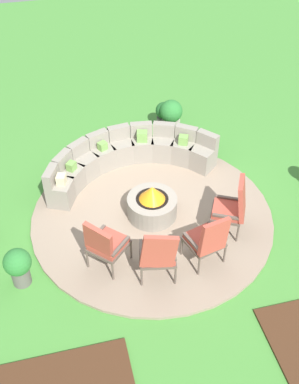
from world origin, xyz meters
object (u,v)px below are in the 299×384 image
lounge_chair_back_left (208,239)px  potted_plant_3 (164,114)px  curved_stone_bench (126,158)px  lounge_chair_front_left (105,243)px  fire_pit (152,204)px  lounge_chair_front_right (158,253)px  lounge_chair_back_right (233,206)px  potted_plant_0 (171,115)px  potted_plant_2 (18,266)px

lounge_chair_back_left → potted_plant_3: (0.40, 4.16, -0.25)m
curved_stone_bench → lounge_chair_front_left: (-0.85, -2.44, 0.24)m
fire_pit → lounge_chair_front_left: size_ratio=0.84×
fire_pit → lounge_chair_back_left: 1.48m
lounge_chair_front_left → lounge_chair_front_right: 0.88m
lounge_chair_front_right → lounge_chair_back_right: (1.53, 0.71, 0.02)m
fire_pit → lounge_chair_back_left: bearing=-65.5°
potted_plant_0 → lounge_chair_front_left: bearing=-120.5°
lounge_chair_front_right → lounge_chair_back_left: (0.86, 0.11, -0.02)m
curved_stone_bench → lounge_chair_back_left: lounge_chair_back_left is taller
curved_stone_bench → lounge_chair_front_right: lounge_chair_front_right is taller
curved_stone_bench → potted_plant_2: curved_stone_bench is taller
lounge_chair_front_left → potted_plant_3: size_ratio=1.68×
potted_plant_0 → lounge_chair_back_left: bearing=-97.3°
lounge_chair_front_left → lounge_chair_back_left: lounge_chair_front_left is taller
lounge_chair_back_left → potted_plant_3: bearing=67.6°
potted_plant_2 → potted_plant_3: size_ratio=1.10×
potted_plant_2 → potted_plant_3: potted_plant_2 is taller
lounge_chair_front_right → potted_plant_2: bearing=178.6°
lounge_chair_front_left → potted_plant_2: (-1.40, 0.05, -0.20)m
lounge_chair_front_left → potted_plant_2: size_ratio=1.52×
lounge_chair_back_left → lounge_chair_back_right: size_ratio=0.92×
potted_plant_0 → curved_stone_bench: bearing=-136.7°
lounge_chair_back_right → potted_plant_2: bearing=120.9°
fire_pit → potted_plant_3: size_ratio=1.41×
fire_pit → curved_stone_bench: 1.44m
fire_pit → potted_plant_3: (1.00, 2.84, 0.04)m
fire_pit → potted_plant_3: 3.01m
potted_plant_3 → lounge_chair_front_right: bearing=-106.4°
lounge_chair_front_left → lounge_chair_back_right: (2.31, 0.30, 0.03)m
lounge_chair_back_left → potted_plant_0: lounge_chair_back_left is taller
potted_plant_0 → potted_plant_2: 5.06m
lounge_chair_front_right → lounge_chair_back_left: 0.87m
lounge_chair_back_right → curved_stone_bench: bearing=61.2°
lounge_chair_front_left → lounge_chair_back_left: bearing=34.5°
lounge_chair_back_right → fire_pit: bearing=87.5°
lounge_chair_front_left → lounge_chair_front_right: bearing=16.9°
potted_plant_0 → potted_plant_3: bearing=119.2°
lounge_chair_back_left → potted_plant_3: lounge_chair_back_left is taller
lounge_chair_front_right → potted_plant_2: lounge_chair_front_right is taller
potted_plant_0 → potted_plant_3: 0.24m
curved_stone_bench → lounge_chair_front_right: (-0.08, -2.85, 0.25)m
lounge_chair_front_right → lounge_chair_back_left: lounge_chair_front_right is taller
fire_pit → lounge_chair_back_right: size_ratio=0.80×
lounge_chair_back_left → lounge_chair_back_right: bearing=25.1°
lounge_chair_front_left → potted_plant_3: (2.04, 3.86, -0.26)m
lounge_chair_back_right → potted_plant_2: lounge_chair_back_right is taller
lounge_chair_back_right → lounge_chair_back_left: bearing=159.1°
lounge_chair_back_left → potted_plant_2: lounge_chair_back_left is taller
lounge_chair_front_right → potted_plant_0: (1.37, 4.07, -0.19)m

